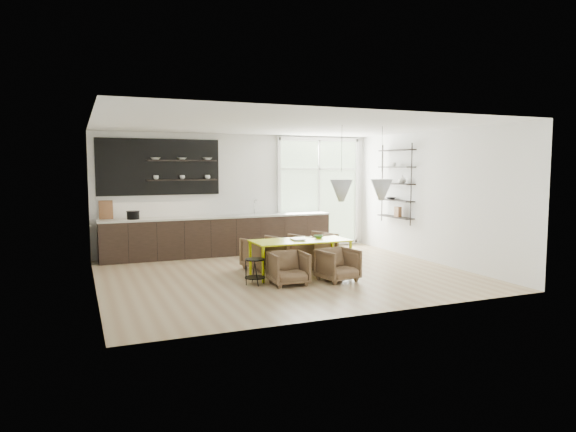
% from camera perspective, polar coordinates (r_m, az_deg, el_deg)
% --- Properties ---
extents(room, '(7.02, 6.01, 2.91)m').
position_cam_1_polar(room, '(11.18, 0.36, 2.18)').
color(room, tan).
rests_on(room, ground).
extents(kitchen_run, '(5.54, 0.69, 2.75)m').
position_cam_1_polar(kitchen_run, '(12.35, -8.01, -1.57)').
color(kitchen_run, black).
rests_on(kitchen_run, ground).
extents(right_shelving, '(0.26, 1.22, 1.90)m').
position_cam_1_polar(right_shelving, '(12.58, 11.98, 3.30)').
color(right_shelving, black).
rests_on(right_shelving, ground).
extents(dining_table, '(1.89, 0.86, 0.69)m').
position_cam_1_polar(dining_table, '(9.98, 1.37, -2.95)').
color(dining_table, '#BED000').
rests_on(dining_table, ground).
extents(armchair_back_left, '(0.91, 0.92, 0.67)m').
position_cam_1_polar(armchair_back_left, '(10.60, -2.78, -4.14)').
color(armchair_back_left, brown).
rests_on(armchair_back_left, ground).
extents(armchair_back_right, '(1.01, 1.02, 0.72)m').
position_cam_1_polar(armchair_back_right, '(10.89, 2.78, -3.74)').
color(armchair_back_right, brown).
rests_on(armchair_back_right, ground).
extents(armchair_front_left, '(0.66, 0.68, 0.60)m').
position_cam_1_polar(armchair_front_left, '(9.22, 0.04, -5.82)').
color(armchair_front_left, brown).
rests_on(armchair_front_left, ground).
extents(armchair_front_right, '(0.75, 0.76, 0.60)m').
position_cam_1_polar(armchair_front_right, '(9.56, 5.55, -5.42)').
color(armchair_front_right, brown).
rests_on(armchair_front_right, ground).
extents(wire_stool, '(0.37, 0.37, 0.47)m').
position_cam_1_polar(wire_stool, '(9.23, -3.69, -5.79)').
color(wire_stool, black).
rests_on(wire_stool, ground).
extents(table_book, '(0.28, 0.35, 0.03)m').
position_cam_1_polar(table_book, '(9.94, 0.42, -2.62)').
color(table_book, white).
rests_on(table_book, dining_table).
extents(table_bowl, '(0.19, 0.19, 0.06)m').
position_cam_1_polar(table_bowl, '(10.26, 3.42, -2.30)').
color(table_bowl, '#4B7C4B').
rests_on(table_bowl, dining_table).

